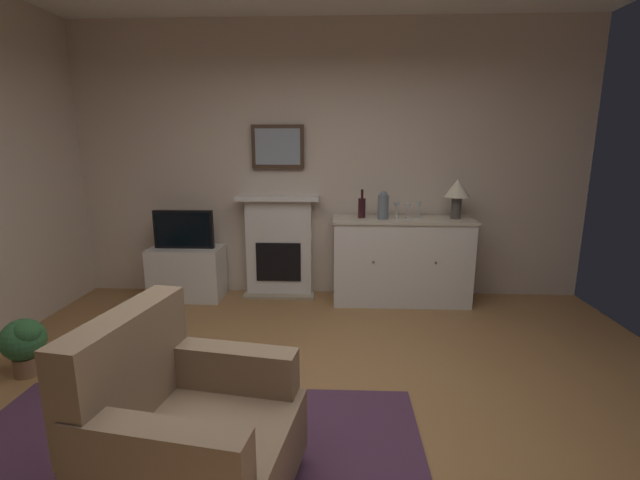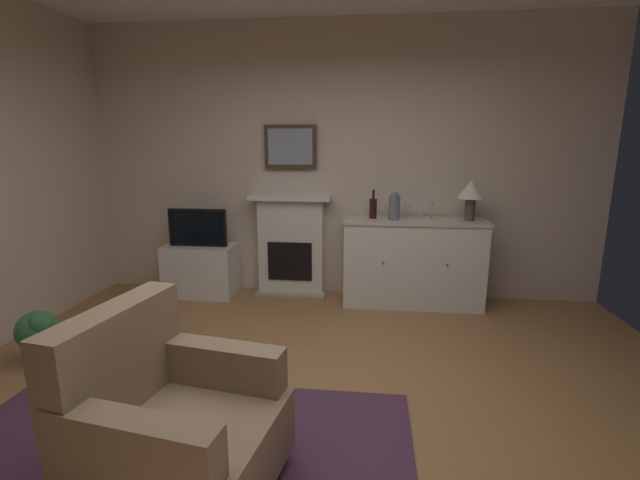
{
  "view_description": "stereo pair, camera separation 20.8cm",
  "coord_description": "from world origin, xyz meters",
  "px_view_note": "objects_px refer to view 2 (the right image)",
  "views": [
    {
      "loc": [
        0.13,
        -2.26,
        1.64
      ],
      "look_at": [
        0.0,
        0.62,
        1.0
      ],
      "focal_mm": 24.57,
      "sensor_mm": 36.0,
      "label": 1
    },
    {
      "loc": [
        0.33,
        -2.24,
        1.64
      ],
      "look_at": [
        0.0,
        0.62,
        1.0
      ],
      "focal_mm": 24.57,
      "sensor_mm": 36.0,
      "label": 2
    }
  ],
  "objects_px": {
    "fireplace_unit": "(291,245)",
    "tv_set": "(198,228)",
    "vase_decorative": "(394,206)",
    "wine_glass_right": "(430,207)",
    "wine_glass_left": "(408,208)",
    "tv_cabinet": "(201,270)",
    "wine_glass_center": "(420,208)",
    "potted_plant_fern": "(39,333)",
    "armchair": "(171,424)",
    "wine_bottle": "(373,208)",
    "sideboard_cabinet": "(413,262)",
    "table_lamp": "(471,192)",
    "framed_picture": "(290,147)"
  },
  "relations": [
    {
      "from": "wine_glass_center",
      "to": "wine_glass_right",
      "type": "height_order",
      "value": "same"
    },
    {
      "from": "vase_decorative",
      "to": "potted_plant_fern",
      "type": "distance_m",
      "value": 3.2
    },
    {
      "from": "sideboard_cabinet",
      "to": "tv_cabinet",
      "type": "bearing_deg",
      "value": 179.62
    },
    {
      "from": "tv_set",
      "to": "wine_glass_left",
      "type": "bearing_deg",
      "value": -0.38
    },
    {
      "from": "framed_picture",
      "to": "tv_cabinet",
      "type": "bearing_deg",
      "value": -167.99
    },
    {
      "from": "fireplace_unit",
      "to": "sideboard_cabinet",
      "type": "height_order",
      "value": "fireplace_unit"
    },
    {
      "from": "wine_glass_left",
      "to": "potted_plant_fern",
      "type": "height_order",
      "value": "wine_glass_left"
    },
    {
      "from": "potted_plant_fern",
      "to": "armchair",
      "type": "distance_m",
      "value": 1.9
    },
    {
      "from": "vase_decorative",
      "to": "wine_glass_left",
      "type": "bearing_deg",
      "value": 11.14
    },
    {
      "from": "wine_glass_left",
      "to": "wine_glass_center",
      "type": "height_order",
      "value": "same"
    },
    {
      "from": "wine_glass_left",
      "to": "fireplace_unit",
      "type": "bearing_deg",
      "value": 170.74
    },
    {
      "from": "wine_glass_right",
      "to": "potted_plant_fern",
      "type": "height_order",
      "value": "wine_glass_right"
    },
    {
      "from": "vase_decorative",
      "to": "wine_glass_center",
      "type": "bearing_deg",
      "value": -2.3
    },
    {
      "from": "wine_glass_left",
      "to": "vase_decorative",
      "type": "bearing_deg",
      "value": -168.86
    },
    {
      "from": "fireplace_unit",
      "to": "wine_glass_left",
      "type": "height_order",
      "value": "fireplace_unit"
    },
    {
      "from": "wine_glass_right",
      "to": "potted_plant_fern",
      "type": "relative_size",
      "value": 0.38
    },
    {
      "from": "wine_bottle",
      "to": "vase_decorative",
      "type": "bearing_deg",
      "value": -18.31
    },
    {
      "from": "tv_cabinet",
      "to": "framed_picture",
      "type": "bearing_deg",
      "value": 12.01
    },
    {
      "from": "framed_picture",
      "to": "armchair",
      "type": "distance_m",
      "value": 3.19
    },
    {
      "from": "wine_glass_right",
      "to": "tv_cabinet",
      "type": "relative_size",
      "value": 0.22
    },
    {
      "from": "sideboard_cabinet",
      "to": "tv_cabinet",
      "type": "distance_m",
      "value": 2.28
    },
    {
      "from": "table_lamp",
      "to": "vase_decorative",
      "type": "bearing_deg",
      "value": -176.12
    },
    {
      "from": "framed_picture",
      "to": "wine_glass_left",
      "type": "bearing_deg",
      "value": -11.31
    },
    {
      "from": "wine_bottle",
      "to": "wine_glass_left",
      "type": "bearing_deg",
      "value": -6.83
    },
    {
      "from": "table_lamp",
      "to": "wine_glass_right",
      "type": "relative_size",
      "value": 2.42
    },
    {
      "from": "wine_glass_center",
      "to": "wine_glass_right",
      "type": "bearing_deg",
      "value": 34.16
    },
    {
      "from": "tv_cabinet",
      "to": "sideboard_cabinet",
      "type": "bearing_deg",
      "value": -0.38
    },
    {
      "from": "wine_glass_right",
      "to": "tv_cabinet",
      "type": "height_order",
      "value": "wine_glass_right"
    },
    {
      "from": "wine_glass_center",
      "to": "armchair",
      "type": "distance_m",
      "value": 3.06
    },
    {
      "from": "vase_decorative",
      "to": "wine_glass_right",
      "type": "bearing_deg",
      "value": 10.21
    },
    {
      "from": "wine_glass_right",
      "to": "vase_decorative",
      "type": "bearing_deg",
      "value": -169.79
    },
    {
      "from": "tv_cabinet",
      "to": "armchair",
      "type": "distance_m",
      "value": 2.9
    },
    {
      "from": "wine_glass_left",
      "to": "tv_set",
      "type": "xyz_separation_m",
      "value": [
        -2.2,
        0.01,
        -0.25
      ]
    },
    {
      "from": "table_lamp",
      "to": "wine_bottle",
      "type": "bearing_deg",
      "value": 178.85
    },
    {
      "from": "tv_cabinet",
      "to": "table_lamp",
      "type": "bearing_deg",
      "value": -0.31
    },
    {
      "from": "framed_picture",
      "to": "sideboard_cabinet",
      "type": "distance_m",
      "value": 1.75
    },
    {
      "from": "framed_picture",
      "to": "table_lamp",
      "type": "bearing_deg",
      "value": -6.96
    },
    {
      "from": "framed_picture",
      "to": "tv_set",
      "type": "height_order",
      "value": "framed_picture"
    },
    {
      "from": "wine_glass_center",
      "to": "tv_cabinet",
      "type": "xyz_separation_m",
      "value": [
        -2.31,
        0.07,
        -0.73
      ]
    },
    {
      "from": "wine_bottle",
      "to": "wine_glass_center",
      "type": "bearing_deg",
      "value": -9.79
    },
    {
      "from": "wine_glass_left",
      "to": "tv_set",
      "type": "height_order",
      "value": "wine_glass_left"
    },
    {
      "from": "sideboard_cabinet",
      "to": "tv_cabinet",
      "type": "height_order",
      "value": "sideboard_cabinet"
    },
    {
      "from": "sideboard_cabinet",
      "to": "potted_plant_fern",
      "type": "relative_size",
      "value": 3.3
    },
    {
      "from": "wine_glass_right",
      "to": "sideboard_cabinet",
      "type": "bearing_deg",
      "value": -174.44
    },
    {
      "from": "wine_glass_center",
      "to": "vase_decorative",
      "type": "height_order",
      "value": "vase_decorative"
    },
    {
      "from": "fireplace_unit",
      "to": "tv_set",
      "type": "bearing_deg",
      "value": -169.23
    },
    {
      "from": "wine_glass_left",
      "to": "wine_glass_right",
      "type": "relative_size",
      "value": 1.0
    },
    {
      "from": "armchair",
      "to": "potted_plant_fern",
      "type": "bearing_deg",
      "value": 144.98
    },
    {
      "from": "tv_set",
      "to": "armchair",
      "type": "xyz_separation_m",
      "value": [
        0.94,
        -2.71,
        -0.38
      ]
    },
    {
      "from": "tv_cabinet",
      "to": "potted_plant_fern",
      "type": "height_order",
      "value": "tv_cabinet"
    }
  ]
}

